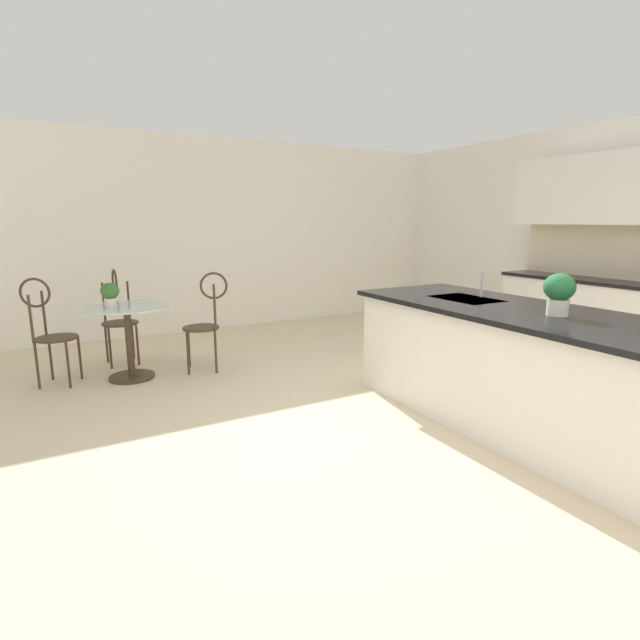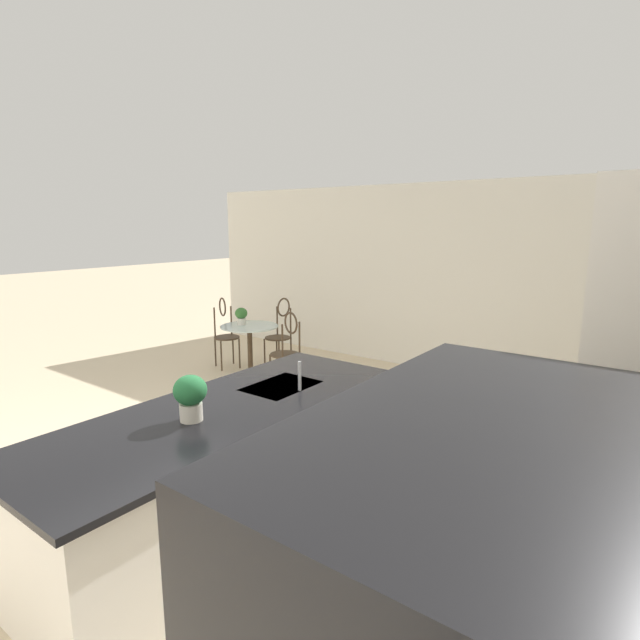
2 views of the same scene
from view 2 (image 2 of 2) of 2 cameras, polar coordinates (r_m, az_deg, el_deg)
ground_plane at (r=4.61m, az=-14.78°, el=-16.94°), size 40.00×40.00×0.00m
wall_left_window at (r=7.52m, az=10.91°, el=4.83°), size 0.12×7.80×2.70m
kitchen_island at (r=3.65m, az=-10.24°, el=-16.41°), size 2.80×1.06×0.92m
bistro_table at (r=7.02m, az=-8.01°, el=-3.00°), size 0.80×0.80×0.74m
chair_near_window at (r=7.46m, az=-4.59°, el=-1.11°), size 0.49×0.39×1.04m
chair_by_island at (r=6.43m, az=-3.78°, el=-3.07°), size 0.47×0.52×1.04m
chair_toward_desk at (r=7.59m, az=-10.78°, el=-1.05°), size 0.50×0.52×1.04m
sink_faucet at (r=3.69m, az=-2.35°, el=-6.41°), size 0.02×0.02×0.22m
potted_plant_on_table at (r=7.02m, az=-8.99°, el=0.56°), size 0.17×0.17×0.24m
potted_plant_counter_near at (r=3.23m, az=-14.60°, el=-8.28°), size 0.21×0.21×0.29m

